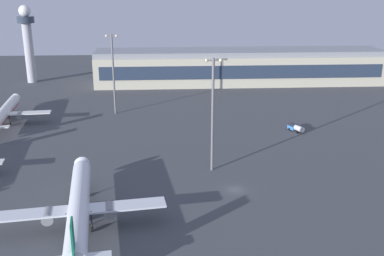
{
  "coord_description": "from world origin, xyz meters",
  "views": [
    {
      "loc": [
        -16.36,
        -100.88,
        49.52
      ],
      "look_at": [
        -8.44,
        36.68,
        4.0
      ],
      "focal_mm": 42.83,
      "sensor_mm": 36.0,
      "label": 1
    }
  ],
  "objects_px": {
    "control_tower": "(28,38)",
    "apron_light_central": "(113,70)",
    "airplane_terminal_side": "(79,208)",
    "apron_light_west": "(213,109)",
    "fuel_truck": "(296,127)",
    "airplane_taxiway_distant": "(4,113)"
  },
  "relations": [
    {
      "from": "airplane_terminal_side",
      "to": "apron_light_central",
      "type": "bearing_deg",
      "value": 82.9
    },
    {
      "from": "fuel_truck",
      "to": "apron_light_central",
      "type": "bearing_deg",
      "value": 132.83
    },
    {
      "from": "airplane_taxiway_distant",
      "to": "apron_light_west",
      "type": "distance_m",
      "value": 83.31
    },
    {
      "from": "control_tower",
      "to": "airplane_terminal_side",
      "type": "height_order",
      "value": "control_tower"
    },
    {
      "from": "airplane_terminal_side",
      "to": "fuel_truck",
      "type": "relative_size",
      "value": 6.98
    },
    {
      "from": "airplane_taxiway_distant",
      "to": "fuel_truck",
      "type": "bearing_deg",
      "value": -13.46
    },
    {
      "from": "control_tower",
      "to": "fuel_truck",
      "type": "relative_size",
      "value": 5.63
    },
    {
      "from": "control_tower",
      "to": "apron_light_central",
      "type": "bearing_deg",
      "value": -50.95
    },
    {
      "from": "control_tower",
      "to": "airplane_terminal_side",
      "type": "bearing_deg",
      "value": -71.31
    },
    {
      "from": "airplane_terminal_side",
      "to": "apron_light_central",
      "type": "xyz_separation_m",
      "value": [
        -1.14,
        83.97,
        12.36
      ]
    },
    {
      "from": "airplane_terminal_side",
      "to": "fuel_truck",
      "type": "distance_m",
      "value": 85.36
    },
    {
      "from": "fuel_truck",
      "to": "apron_light_west",
      "type": "bearing_deg",
      "value": -161.01
    },
    {
      "from": "fuel_truck",
      "to": "control_tower",
      "type": "bearing_deg",
      "value": 117.54
    },
    {
      "from": "apron_light_central",
      "to": "apron_light_west",
      "type": "bearing_deg",
      "value": -60.64
    },
    {
      "from": "control_tower",
      "to": "apron_light_central",
      "type": "height_order",
      "value": "control_tower"
    },
    {
      "from": "airplane_taxiway_distant",
      "to": "apron_light_west",
      "type": "xyz_separation_m",
      "value": [
        69.19,
        -44.55,
        13.04
      ]
    },
    {
      "from": "airplane_taxiway_distant",
      "to": "apron_light_central",
      "type": "xyz_separation_m",
      "value": [
        37.77,
        11.3,
        12.79
      ]
    },
    {
      "from": "airplane_terminal_side",
      "to": "fuel_truck",
      "type": "bearing_deg",
      "value": 35.8
    },
    {
      "from": "airplane_terminal_side",
      "to": "apron_light_west",
      "type": "distance_m",
      "value": 43.2
    },
    {
      "from": "control_tower",
      "to": "apron_light_west",
      "type": "height_order",
      "value": "control_tower"
    },
    {
      "from": "airplane_taxiway_distant",
      "to": "apron_light_central",
      "type": "distance_m",
      "value": 41.44
    },
    {
      "from": "airplane_terminal_side",
      "to": "airplane_taxiway_distant",
      "type": "bearing_deg",
      "value": 110.28
    }
  ]
}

